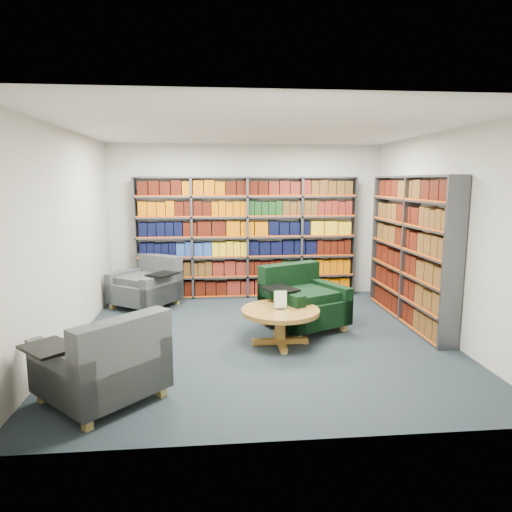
{
  "coord_description": "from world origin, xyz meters",
  "views": [
    {
      "loc": [
        -0.62,
        -5.95,
        2.13
      ],
      "look_at": [
        0.0,
        0.6,
        1.05
      ],
      "focal_mm": 32.0,
      "sensor_mm": 36.0,
      "label": 1
    }
  ],
  "objects": [
    {
      "name": "room_shell",
      "position": [
        0.0,
        0.0,
        1.4
      ],
      "size": [
        5.02,
        5.02,
        2.82
      ],
      "color": "black",
      "rests_on": "ground"
    },
    {
      "name": "chair_green_right",
      "position": [
        0.64,
        0.47,
        0.36
      ],
      "size": [
        1.34,
        1.32,
        0.9
      ],
      "color": "black",
      "rests_on": "ground"
    },
    {
      "name": "chair_teal_front",
      "position": [
        -1.67,
        -1.66,
        0.36
      ],
      "size": [
        1.4,
        1.4,
        0.9
      ],
      "color": "#031B35",
      "rests_on": "ground"
    },
    {
      "name": "coffee_table",
      "position": [
        0.24,
        -0.25,
        0.39
      ],
      "size": [
        1.03,
        1.03,
        0.72
      ],
      "color": "olive",
      "rests_on": "ground"
    },
    {
      "name": "bookshelf_right",
      "position": [
        2.34,
        0.6,
        1.1
      ],
      "size": [
        0.28,
        2.5,
        2.2
      ],
      "color": "#47494F",
      "rests_on": "ground"
    },
    {
      "name": "bookshelf_back",
      "position": [
        0.0,
        2.34,
        1.1
      ],
      "size": [
        4.0,
        0.28,
        2.2
      ],
      "color": "#47494F",
      "rests_on": "ground"
    },
    {
      "name": "chair_teal_left",
      "position": [
        -1.75,
        1.87,
        0.34
      ],
      "size": [
        1.3,
        1.3,
        0.85
      ],
      "color": "#031B35",
      "rests_on": "ground"
    }
  ]
}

